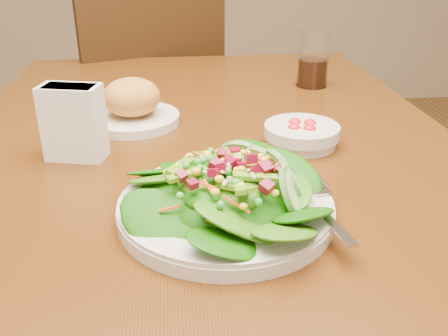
{
  "coord_description": "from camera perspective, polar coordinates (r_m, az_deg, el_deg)",
  "views": [
    {
      "loc": [
        -0.06,
        -0.77,
        1.09
      ],
      "look_at": [
        0.0,
        -0.19,
        0.81
      ],
      "focal_mm": 40.0,
      "sensor_mm": 36.0,
      "label": 1
    }
  ],
  "objects": [
    {
      "name": "chair_far",
      "position": [
        1.73,
        -8.97,
        6.59
      ],
      "size": [
        0.6,
        0.6,
        1.01
      ],
      "rotation": [
        0.0,
        0.0,
        3.5
      ],
      "color": "black",
      "rests_on": "ground_plane"
    },
    {
      "name": "drinking_glass",
      "position": [
        1.21,
        10.13,
        11.74
      ],
      "size": [
        0.07,
        0.07,
        0.13
      ],
      "color": "silver",
      "rests_on": "dining_table"
    },
    {
      "name": "dining_table",
      "position": [
        0.89,
        -1.42,
        -4.0
      ],
      "size": [
        0.9,
        1.4,
        0.75
      ],
      "color": "#49270D",
      "rests_on": "ground_plane"
    },
    {
      "name": "tomato_bowl",
      "position": [
        0.87,
        8.84,
        3.84
      ],
      "size": [
        0.13,
        0.13,
        0.04
      ],
      "color": "silver",
      "rests_on": "dining_table"
    },
    {
      "name": "napkin_holder",
      "position": [
        0.83,
        -16.85,
        5.21
      ],
      "size": [
        0.1,
        0.07,
        0.12
      ],
      "rotation": [
        0.0,
        0.0,
        -0.24
      ],
      "color": "white",
      "rests_on": "dining_table"
    },
    {
      "name": "salad_plate",
      "position": [
        0.64,
        1.06,
        -3.16
      ],
      "size": [
        0.28,
        0.28,
        0.08
      ],
      "rotation": [
        0.0,
        0.0,
        0.31
      ],
      "color": "silver",
      "rests_on": "dining_table"
    },
    {
      "name": "bread_plate",
      "position": [
        0.97,
        -10.45,
        7.03
      ],
      "size": [
        0.18,
        0.18,
        0.09
      ],
      "color": "silver",
      "rests_on": "dining_table"
    }
  ]
}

